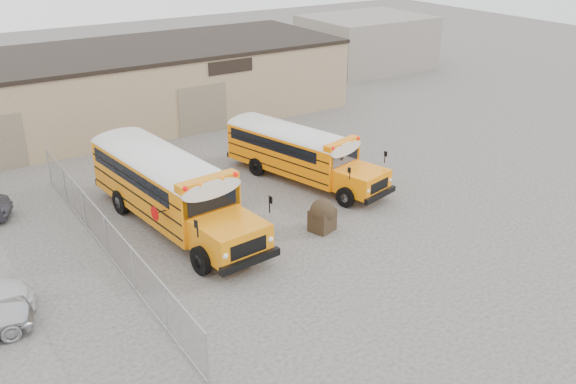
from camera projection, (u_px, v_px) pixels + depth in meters
ground at (276, 247)px, 26.17m from camera, size 120.00×120.00×0.00m
warehouse at (111, 87)px, 40.64m from camera, size 30.20×10.20×4.67m
chainlink_fence at (106, 236)px, 25.16m from camera, size 0.07×18.07×1.81m
distant_building_right at (366, 42)px, 55.66m from camera, size 10.00×8.00×4.40m
school_bus_left at (103, 144)px, 32.24m from camera, size 3.87×11.19×3.21m
school_bus_right at (223, 127)px, 35.75m from camera, size 4.57×9.55×2.72m
tarp_bundle at (322, 215)px, 27.28m from camera, size 1.20×1.14×1.46m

